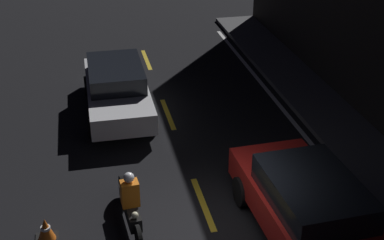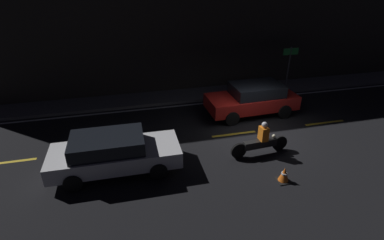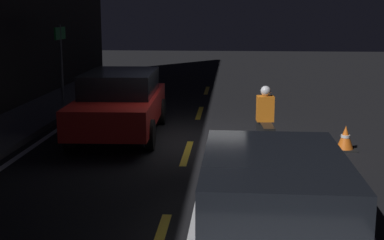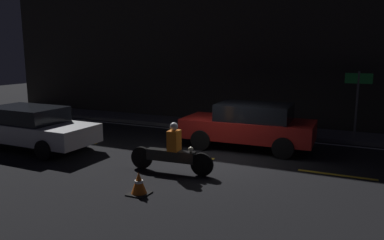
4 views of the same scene
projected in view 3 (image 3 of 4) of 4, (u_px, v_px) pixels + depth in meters
name	position (u px, v px, depth m)	size (l,w,h in m)	color
ground_plane	(190.00, 142.00, 12.29)	(56.00, 56.00, 0.00)	black
lane_dash_c	(187.00, 153.00, 11.31)	(2.00, 0.14, 0.01)	gold
lane_dash_d	(200.00, 113.00, 15.71)	(2.00, 0.14, 0.01)	gold
lane_dash_e	(207.00, 90.00, 20.11)	(2.00, 0.14, 0.01)	gold
lane_solid_kerb	(44.00, 139.00, 12.54)	(25.20, 0.14, 0.01)	silver
sedan_white	(272.00, 208.00, 6.12)	(4.51, 1.90, 1.40)	silver
taxi_red	(120.00, 102.00, 12.80)	(4.40, 2.07, 1.52)	red
motorcycle	(265.00, 124.00, 11.48)	(2.41, 0.38, 1.38)	black
traffic_cone_near	(345.00, 138.00, 11.51)	(0.47, 0.47, 0.53)	black
shop_sign	(61.00, 49.00, 15.90)	(0.90, 0.08, 2.40)	#4C4C51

